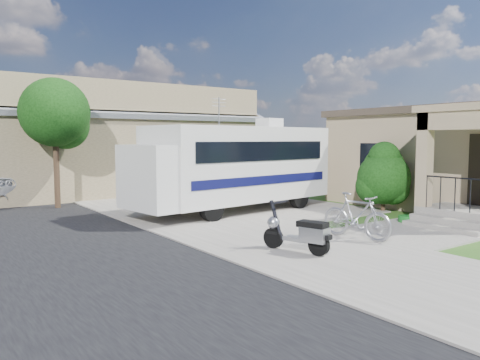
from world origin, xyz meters
TOP-DOWN VIEW (x-y plane):
  - ground at (0.00, 0.00)m, footprint 120.00×120.00m
  - sidewalk_slab at (-1.00, 10.00)m, footprint 4.00×80.00m
  - driveway_slab at (1.50, 4.50)m, footprint 7.00×6.00m
  - walk_slab at (3.00, -1.00)m, footprint 4.00×3.00m
  - house at (8.88, 1.43)m, footprint 9.47×7.80m
  - warehouse at (0.00, 13.97)m, footprint 12.50×8.40m
  - street_tree_a at (-3.70, 9.05)m, footprint 2.44×2.40m
  - street_tree_b at (-3.70, 19.05)m, footprint 2.44×2.40m
  - motorhome at (0.75, 4.57)m, footprint 7.50×3.15m
  - shrub at (4.93, 1.80)m, footprint 1.93×1.84m
  - scooter at (-1.45, -0.99)m, footprint 0.76×1.58m
  - bicycle at (0.58, -0.77)m, footprint 0.81×1.90m
  - garden_hose at (3.61, -0.05)m, footprint 0.45×0.45m

SIDE VIEW (x-z plane):
  - ground at x=0.00m, z-range 0.00..0.00m
  - driveway_slab at x=1.50m, z-range 0.00..0.05m
  - walk_slab at x=3.00m, z-range 0.00..0.05m
  - sidewalk_slab at x=-1.00m, z-range 0.00..0.06m
  - garden_hose at x=3.61m, z-range 0.00..0.20m
  - scooter at x=-1.45m, z-range -0.06..1.00m
  - bicycle at x=0.58m, z-range 0.00..1.10m
  - shrub at x=4.93m, z-range 0.03..2.40m
  - motorhome at x=0.75m, z-range -0.26..3.47m
  - house at x=8.88m, z-range 0.00..3.55m
  - warehouse at x=0.00m, z-range -0.53..4.51m
  - street_tree_a at x=-3.70m, z-range 0.96..5.54m
  - street_tree_b at x=-3.70m, z-range 1.03..5.76m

